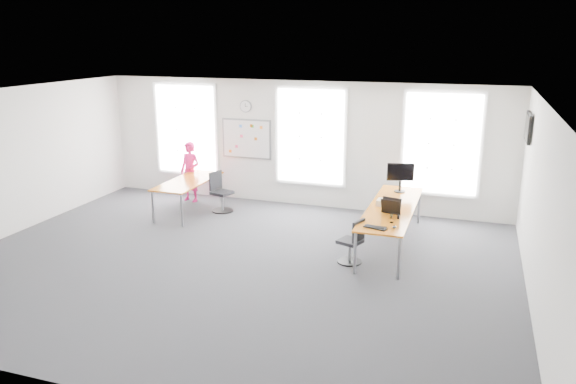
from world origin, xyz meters
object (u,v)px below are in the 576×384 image
(chair_right, at_px, (352,244))
(desk_left, at_px, (188,183))
(headphones, at_px, (394,216))
(monitor, at_px, (400,175))
(chair_left, at_px, (220,194))
(desk_right, at_px, (392,209))
(keyboard, at_px, (375,228))
(person, at_px, (190,172))

(chair_right, bearing_deg, desk_left, -92.88)
(headphones, bearing_deg, monitor, 81.67)
(chair_left, bearing_deg, desk_right, -87.57)
(headphones, bearing_deg, desk_left, 150.79)
(headphones, bearing_deg, chair_right, -162.65)
(desk_left, bearing_deg, chair_right, -22.87)
(desk_right, distance_m, headphones, 0.74)
(chair_right, height_order, keyboard, chair_right)
(chair_left, distance_m, headphones, 4.65)
(chair_left, bearing_deg, headphones, -95.82)
(person, distance_m, keyboard, 5.89)
(chair_right, distance_m, monitor, 2.45)
(chair_left, bearing_deg, person, 79.31)
(chair_left, height_order, monitor, monitor)
(monitor, bearing_deg, desk_left, 169.84)
(monitor, bearing_deg, chair_right, -118.27)
(desk_right, distance_m, person, 5.43)
(desk_right, xyz_separation_m, monitor, (-0.01, 1.13, 0.43))
(headphones, bearing_deg, desk_right, 88.66)
(person, distance_m, monitor, 5.23)
(person, xyz_separation_m, keyboard, (5.13, -2.88, 0.06))
(monitor, bearing_deg, headphones, -100.37)
(monitor, bearing_deg, desk_right, -104.92)
(desk_right, distance_m, desk_left, 4.86)
(chair_right, bearing_deg, desk_right, 175.03)
(person, xyz_separation_m, monitor, (5.20, -0.40, 0.42))
(desk_left, bearing_deg, headphones, -15.80)
(chair_left, height_order, headphones, chair_left)
(desk_right, xyz_separation_m, desk_left, (-4.81, 0.68, -0.04))
(chair_right, relative_size, person, 0.56)
(chair_right, xyz_separation_m, keyboard, (0.44, -0.23, 0.44))
(chair_right, bearing_deg, keyboard, 82.71)
(chair_right, xyz_separation_m, headphones, (0.68, 0.40, 0.47))
(chair_left, bearing_deg, keyboard, -104.06)
(keyboard, xyz_separation_m, headphones, (0.23, 0.63, 0.04))
(person, height_order, monitor, person)
(keyboard, bearing_deg, headphones, 88.06)
(person, bearing_deg, headphones, -13.41)
(desk_left, xyz_separation_m, monitor, (4.80, 0.45, 0.47))
(monitor, bearing_deg, chair_left, 166.41)
(desk_right, height_order, chair_left, chair_left)
(desk_right, relative_size, headphones, 19.46)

